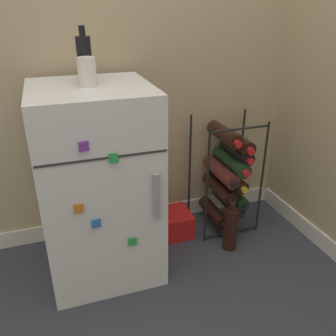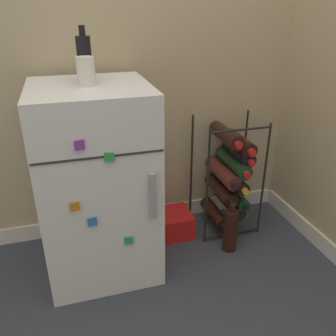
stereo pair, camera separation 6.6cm
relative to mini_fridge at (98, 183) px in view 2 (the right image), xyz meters
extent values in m
plane|color=#333842|center=(0.31, -0.26, -0.44)|extent=(14.00, 14.00, 0.00)
cube|color=silver|center=(0.31, 0.29, -0.40)|extent=(6.61, 0.01, 0.09)
cube|color=white|center=(0.00, 0.00, 0.00)|extent=(0.50, 0.50, 0.89)
cube|color=#2D2D2D|center=(0.00, -0.25, 0.23)|extent=(0.49, 0.00, 0.01)
cube|color=#9E9EA3|center=(0.19, -0.27, 0.04)|extent=(0.02, 0.02, 0.20)
cube|color=green|center=(0.09, -0.25, -0.16)|extent=(0.04, 0.01, 0.04)
cube|color=orange|center=(-0.11, -0.25, 0.04)|extent=(0.04, 0.01, 0.04)
cube|color=purple|center=(-0.07, -0.25, 0.29)|extent=(0.04, 0.01, 0.04)
cube|color=blue|center=(-0.05, -0.25, -0.04)|extent=(0.04, 0.01, 0.04)
cube|color=green|center=(0.03, -0.25, 0.23)|extent=(0.04, 0.01, 0.04)
cylinder|color=black|center=(0.54, 0.00, -0.12)|extent=(0.01, 0.01, 0.65)
cylinder|color=black|center=(0.87, 0.00, -0.12)|extent=(0.01, 0.01, 0.65)
cylinder|color=black|center=(0.54, 0.24, -0.12)|extent=(0.01, 0.01, 0.65)
cylinder|color=black|center=(0.87, 0.24, -0.12)|extent=(0.01, 0.01, 0.65)
cylinder|color=black|center=(0.71, 0.00, -0.42)|extent=(0.32, 0.01, 0.01)
cylinder|color=black|center=(0.71, 0.00, 0.18)|extent=(0.32, 0.01, 0.01)
cylinder|color=black|center=(0.65, 0.12, -0.35)|extent=(0.07, 0.26, 0.07)
cylinder|color=black|center=(0.65, -0.02, -0.35)|extent=(0.04, 0.02, 0.04)
cylinder|color=black|center=(0.74, 0.12, -0.30)|extent=(0.07, 0.28, 0.07)
cylinder|color=black|center=(0.74, -0.03, -0.30)|extent=(0.03, 0.02, 0.03)
cylinder|color=#19381E|center=(0.75, 0.12, -0.24)|extent=(0.07, 0.29, 0.07)
cylinder|color=black|center=(0.75, -0.04, -0.24)|extent=(0.03, 0.02, 0.03)
cylinder|color=black|center=(0.68, 0.12, -0.20)|extent=(0.08, 0.28, 0.08)
cylinder|color=black|center=(0.68, -0.03, -0.20)|extent=(0.04, 0.02, 0.04)
cylinder|color=black|center=(0.75, 0.12, -0.15)|extent=(0.07, 0.27, 0.07)
cylinder|color=gold|center=(0.75, -0.03, -0.15)|extent=(0.03, 0.02, 0.03)
cylinder|color=#56231E|center=(0.68, 0.12, -0.10)|extent=(0.08, 0.30, 0.08)
cylinder|color=black|center=(0.68, -0.04, -0.10)|extent=(0.04, 0.02, 0.04)
cylinder|color=#19381E|center=(0.74, 0.12, -0.04)|extent=(0.08, 0.30, 0.08)
cylinder|color=red|center=(0.74, -0.04, -0.04)|extent=(0.04, 0.02, 0.04)
cylinder|color=black|center=(0.77, 0.12, 0.01)|extent=(0.07, 0.26, 0.07)
cylinder|color=red|center=(0.77, -0.02, 0.01)|extent=(0.03, 0.02, 0.03)
cylinder|color=black|center=(0.77, 0.12, 0.07)|extent=(0.08, 0.25, 0.08)
cylinder|color=red|center=(0.77, -0.02, 0.07)|extent=(0.04, 0.02, 0.04)
cylinder|color=black|center=(0.68, 0.12, 0.12)|extent=(0.08, 0.27, 0.08)
cylinder|color=red|center=(0.68, -0.02, 0.12)|extent=(0.04, 0.02, 0.04)
cube|color=red|center=(0.39, 0.13, -0.38)|extent=(0.22, 0.20, 0.13)
cylinder|color=silver|center=(0.00, -0.01, 0.50)|extent=(0.07, 0.07, 0.11)
cylinder|color=black|center=(0.00, 0.09, 0.53)|extent=(0.06, 0.06, 0.18)
cylinder|color=black|center=(0.00, 0.09, 0.64)|extent=(0.03, 0.03, 0.04)
cylinder|color=black|center=(0.64, -0.10, -0.33)|extent=(0.07, 0.07, 0.23)
cylinder|color=black|center=(0.64, -0.10, -0.19)|extent=(0.03, 0.03, 0.04)
camera|label=1|loc=(-0.16, -1.45, 0.75)|focal=38.00mm
camera|label=2|loc=(-0.10, -1.47, 0.75)|focal=38.00mm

